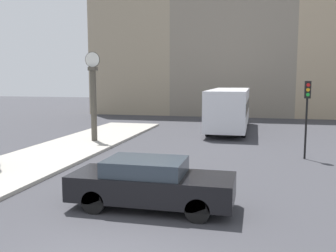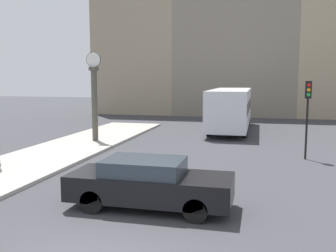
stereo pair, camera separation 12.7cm
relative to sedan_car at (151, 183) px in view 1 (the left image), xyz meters
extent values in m
cube|color=#A39E93|center=(-6.38, 6.15, -0.64)|extent=(3.92, 23.22, 0.14)
cube|color=gray|center=(-9.44, 27.70, 6.50)|extent=(8.29, 5.00, 14.42)
cube|color=gray|center=(0.42, 27.70, 6.20)|extent=(11.43, 5.00, 13.81)
cube|color=black|center=(0.04, 0.00, -0.09)|extent=(4.49, 1.72, 0.69)
cube|color=#2D3842|center=(-0.14, 0.00, 0.46)|extent=(2.16, 1.55, 0.42)
cylinder|color=black|center=(1.43, 0.75, -0.39)|extent=(0.63, 0.22, 0.63)
cylinder|color=black|center=(1.43, -0.75, -0.39)|extent=(0.63, 0.22, 0.63)
cylinder|color=black|center=(-1.36, 0.75, -0.39)|extent=(0.63, 0.22, 0.63)
cylinder|color=black|center=(-1.36, -0.75, -0.39)|extent=(0.63, 0.22, 0.63)
cube|color=silver|center=(0.98, 16.26, 0.89)|extent=(2.46, 9.25, 2.48)
cube|color=#1E232D|center=(0.98, 16.26, 1.05)|extent=(2.49, 9.06, 0.74)
cylinder|color=black|center=(2.07, 19.12, -0.26)|extent=(0.28, 0.90, 0.90)
cylinder|color=black|center=(-0.11, 19.12, -0.26)|extent=(0.28, 0.90, 0.90)
cylinder|color=black|center=(2.07, 13.39, -0.26)|extent=(0.28, 0.90, 0.90)
cylinder|color=black|center=(-0.11, 13.39, -0.26)|extent=(0.28, 0.90, 0.90)
cylinder|color=black|center=(4.94, 7.72, 0.64)|extent=(0.09, 0.09, 2.70)
cube|color=black|center=(4.94, 7.72, 2.37)|extent=(0.26, 0.20, 0.76)
cylinder|color=red|center=(4.94, 7.60, 2.58)|extent=(0.15, 0.04, 0.15)
cylinder|color=orange|center=(4.94, 7.60, 2.37)|extent=(0.15, 0.04, 0.15)
cylinder|color=green|center=(4.94, 7.60, 2.16)|extent=(0.15, 0.04, 0.15)
cylinder|color=#4C473D|center=(-5.96, 9.47, 1.36)|extent=(0.32, 0.32, 3.86)
cube|color=#4C473D|center=(-5.96, 9.47, 3.39)|extent=(0.42, 0.42, 0.19)
cylinder|color=#4C473D|center=(-5.96, 9.47, 3.88)|extent=(0.85, 0.04, 0.85)
cylinder|color=white|center=(-5.96, 9.47, 3.88)|extent=(0.79, 0.06, 0.79)
camera|label=1|loc=(2.76, -9.63, 2.86)|focal=40.00mm
camera|label=2|loc=(2.89, -9.60, 2.86)|focal=40.00mm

